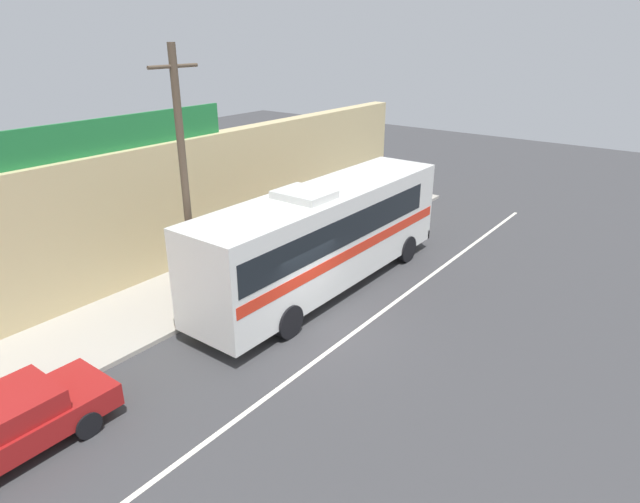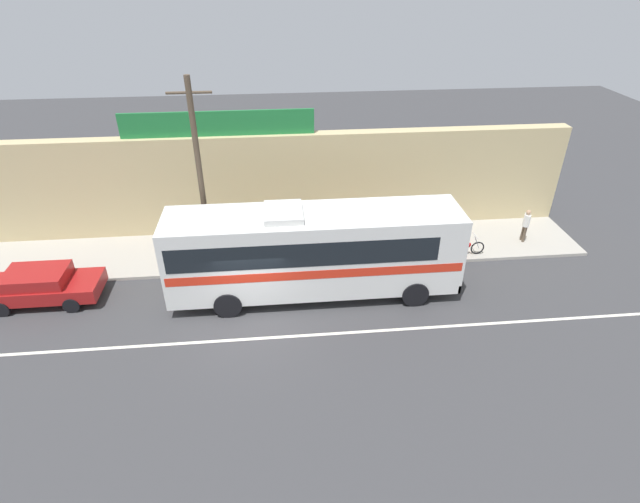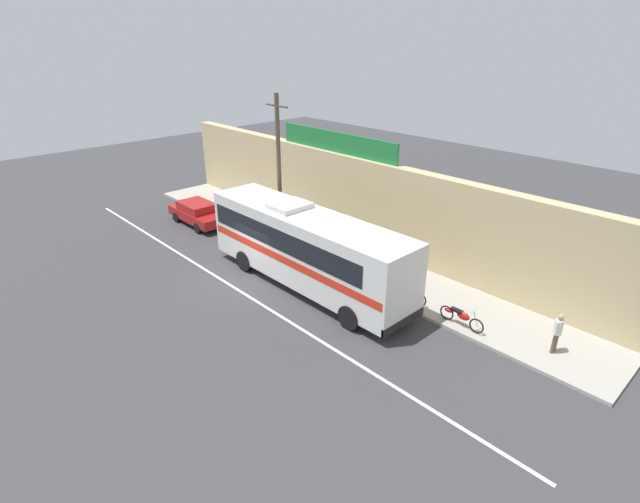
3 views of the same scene
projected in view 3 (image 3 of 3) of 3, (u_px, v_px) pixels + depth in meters
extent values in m
plane|color=#3A3A3D|center=(245.00, 280.00, 22.92)|extent=(70.00, 70.00, 0.00)
cube|color=#A8A399|center=(324.00, 248.00, 26.14)|extent=(30.00, 3.60, 0.14)
cube|color=tan|center=(352.00, 199.00, 26.51)|extent=(30.00, 0.70, 4.80)
cube|color=#1E7538|center=(336.00, 142.00, 26.14)|extent=(8.47, 0.12, 1.10)
cube|color=silver|center=(231.00, 286.00, 22.42)|extent=(30.00, 0.14, 0.01)
cube|color=silver|center=(307.00, 247.00, 21.58)|extent=(11.14, 2.47, 3.10)
cube|color=black|center=(300.00, 233.00, 21.64)|extent=(9.80, 2.49, 0.96)
cube|color=red|center=(307.00, 253.00, 21.70)|extent=(10.92, 2.49, 0.36)
cube|color=black|center=(407.00, 280.00, 17.72)|extent=(0.04, 2.22, 1.40)
cube|color=black|center=(403.00, 322.00, 18.48)|extent=(0.12, 2.47, 0.36)
cube|color=silver|center=(290.00, 206.00, 21.62)|extent=(1.40, 1.73, 0.24)
cylinder|color=black|center=(387.00, 297.00, 20.39)|extent=(1.04, 0.32, 1.04)
cylinder|color=black|center=(350.00, 317.00, 18.96)|extent=(1.04, 0.32, 1.04)
cylinder|color=black|center=(281.00, 248.00, 25.11)|extent=(1.04, 0.32, 1.04)
cylinder|color=black|center=(245.00, 261.00, 23.68)|extent=(1.04, 0.32, 1.04)
cube|color=maroon|center=(198.00, 215.00, 29.44)|extent=(4.38, 1.76, 0.56)
cube|color=maroon|center=(197.00, 206.00, 29.29)|extent=(2.28, 1.58, 0.48)
cube|color=black|center=(204.00, 210.00, 28.75)|extent=(0.21, 1.48, 0.34)
cylinder|color=black|center=(222.00, 221.00, 29.24)|extent=(0.62, 0.20, 0.62)
cylinder|color=black|center=(198.00, 228.00, 28.21)|extent=(0.62, 0.20, 0.62)
cylinder|color=black|center=(200.00, 211.00, 30.93)|extent=(0.62, 0.20, 0.62)
cylinder|color=black|center=(177.00, 217.00, 29.89)|extent=(0.62, 0.20, 0.62)
cylinder|color=brown|center=(279.00, 174.00, 24.65)|extent=(0.22, 0.22, 8.02)
cylinder|color=brown|center=(277.00, 106.00, 23.24)|extent=(1.60, 0.10, 0.10)
torus|color=black|center=(476.00, 326.00, 18.52)|extent=(0.62, 0.06, 0.62)
torus|color=black|center=(447.00, 313.00, 19.40)|extent=(0.62, 0.06, 0.62)
cylinder|color=silver|center=(476.00, 319.00, 18.45)|extent=(0.34, 0.04, 0.65)
cylinder|color=silver|center=(474.00, 310.00, 18.39)|extent=(0.03, 0.56, 0.03)
ellipsoid|color=red|center=(463.00, 316.00, 18.85)|extent=(0.56, 0.22, 0.34)
cube|color=black|center=(457.00, 310.00, 19.00)|extent=(0.52, 0.20, 0.10)
ellipsoid|color=red|center=(448.00, 310.00, 19.31)|extent=(0.36, 0.14, 0.16)
torus|color=black|center=(420.00, 299.00, 20.39)|extent=(0.62, 0.06, 0.62)
torus|color=black|center=(397.00, 289.00, 21.23)|extent=(0.62, 0.06, 0.62)
cylinder|color=silver|center=(419.00, 292.00, 20.32)|extent=(0.34, 0.04, 0.65)
cylinder|color=silver|center=(418.00, 285.00, 20.26)|extent=(0.03, 0.56, 0.03)
ellipsoid|color=#991E8C|center=(410.00, 291.00, 20.70)|extent=(0.56, 0.22, 0.34)
cube|color=black|center=(404.00, 286.00, 20.84)|extent=(0.52, 0.20, 0.10)
ellipsoid|color=#991E8C|center=(398.00, 286.00, 21.13)|extent=(0.36, 0.14, 0.16)
cylinder|color=navy|center=(360.00, 250.00, 24.88)|extent=(0.13, 0.13, 0.77)
cylinder|color=navy|center=(358.00, 251.00, 24.76)|extent=(0.13, 0.13, 0.77)
cylinder|color=#23519E|center=(359.00, 238.00, 24.54)|extent=(0.30, 0.30, 0.57)
sphere|color=tan|center=(360.00, 231.00, 24.37)|extent=(0.21, 0.21, 0.21)
cylinder|color=#23519E|center=(362.00, 237.00, 24.65)|extent=(0.08, 0.08, 0.53)
cylinder|color=#23519E|center=(357.00, 239.00, 24.40)|extent=(0.08, 0.08, 0.53)
cylinder|color=brown|center=(556.00, 342.00, 17.44)|extent=(0.13, 0.13, 0.77)
cylinder|color=brown|center=(554.00, 344.00, 17.33)|extent=(0.13, 0.13, 0.77)
cylinder|color=white|center=(558.00, 327.00, 17.10)|extent=(0.30, 0.30, 0.58)
sphere|color=tan|center=(561.00, 317.00, 16.92)|extent=(0.21, 0.21, 0.21)
cylinder|color=white|center=(561.00, 324.00, 17.21)|extent=(0.08, 0.08, 0.53)
cylinder|color=white|center=(556.00, 329.00, 16.96)|extent=(0.08, 0.08, 0.53)
cylinder|color=brown|center=(320.00, 238.00, 26.23)|extent=(0.13, 0.13, 0.78)
cylinder|color=brown|center=(318.00, 239.00, 26.12)|extent=(0.13, 0.13, 0.78)
cylinder|color=#2D7A4C|center=(319.00, 227.00, 25.89)|extent=(0.30, 0.30, 0.58)
sphere|color=tan|center=(319.00, 220.00, 25.71)|extent=(0.21, 0.21, 0.21)
cylinder|color=#2D7A4C|center=(321.00, 226.00, 26.00)|extent=(0.08, 0.08, 0.54)
cylinder|color=#2D7A4C|center=(316.00, 228.00, 25.75)|extent=(0.08, 0.08, 0.54)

